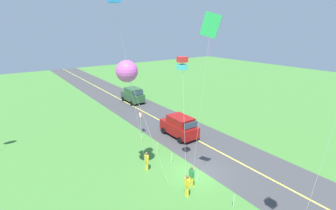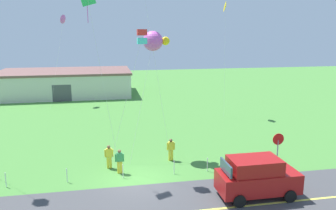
% 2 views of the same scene
% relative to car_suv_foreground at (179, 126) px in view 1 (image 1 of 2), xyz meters
% --- Properties ---
extents(ground_plane, '(120.00, 120.00, 0.10)m').
position_rel_car_suv_foreground_xyz_m(ground_plane, '(-6.21, 3.09, -1.20)').
color(ground_plane, '#478438').
extents(asphalt_road, '(120.00, 7.00, 0.00)m').
position_rel_car_suv_foreground_xyz_m(asphalt_road, '(-6.21, -0.91, -1.15)').
color(asphalt_road, '#424244').
rests_on(asphalt_road, ground).
extents(road_centre_stripe, '(120.00, 0.16, 0.00)m').
position_rel_car_suv_foreground_xyz_m(road_centre_stripe, '(-6.21, -0.91, -1.15)').
color(road_centre_stripe, '#E5E04C').
rests_on(road_centre_stripe, asphalt_road).
extents(car_suv_foreground, '(4.40, 2.12, 2.24)m').
position_rel_car_suv_foreground_xyz_m(car_suv_foreground, '(0.00, 0.00, 0.00)').
color(car_suv_foreground, maroon).
rests_on(car_suv_foreground, ground).
extents(car_parked_east_far, '(4.40, 2.12, 2.24)m').
position_rel_car_suv_foreground_xyz_m(car_parked_east_far, '(13.92, -1.86, 0.00)').
color(car_parked_east_far, '#2D5633').
rests_on(car_parked_east_far, ground).
extents(stop_sign, '(0.76, 0.08, 2.56)m').
position_rel_car_suv_foreground_xyz_m(stop_sign, '(2.84, 2.99, 0.65)').
color(stop_sign, gray).
rests_on(stop_sign, ground).
extents(person_adult_near, '(0.58, 0.22, 1.60)m').
position_rel_car_suv_foreground_xyz_m(person_adult_near, '(-7.88, 5.51, -0.29)').
color(person_adult_near, yellow).
rests_on(person_adult_near, ground).
extents(person_adult_companion, '(0.58, 0.22, 1.60)m').
position_rel_car_suv_foreground_xyz_m(person_adult_companion, '(-3.58, 6.09, -0.29)').
color(person_adult_companion, yellow).
rests_on(person_adult_companion, ground).
extents(person_child_watcher, '(0.58, 0.22, 1.60)m').
position_rel_car_suv_foreground_xyz_m(person_child_watcher, '(-7.23, 4.55, -0.29)').
color(person_child_watcher, yellow).
rests_on(person_child_watcher, ground).
extents(kite_red_low, '(2.48, 1.46, 9.07)m').
position_rel_car_suv_foreground_xyz_m(kite_red_low, '(-5.70, 4.34, 7.46)').
color(kite_red_low, silver).
rests_on(kite_red_low, ground).
extents(kite_yellow_high, '(2.09, 0.73, 11.73)m').
position_rel_car_suv_foreground_xyz_m(kite_yellow_high, '(-8.76, 4.94, 9.64)').
color(kite_yellow_high, silver).
rests_on(kite_yellow_high, ground).
extents(kite_cyan_top, '(3.17, 2.65, 8.98)m').
position_rel_car_suv_foreground_xyz_m(kite_cyan_top, '(-4.46, 7.86, 7.12)').
color(kite_cyan_top, silver).
rests_on(kite_cyan_top, ground).
extents(fence_post_1, '(0.05, 0.05, 0.90)m').
position_rel_car_suv_foreground_xyz_m(fence_post_1, '(-10.43, 3.79, -0.70)').
color(fence_post_1, silver).
rests_on(fence_post_1, ground).
extents(fence_post_2, '(0.05, 0.05, 0.90)m').
position_rel_car_suv_foreground_xyz_m(fence_post_2, '(-7.08, 3.79, -0.70)').
color(fence_post_2, silver).
rests_on(fence_post_2, ground).
extents(fence_post_3, '(0.05, 0.05, 0.90)m').
position_rel_car_suv_foreground_xyz_m(fence_post_3, '(-3.82, 3.79, -0.70)').
color(fence_post_3, silver).
rests_on(fence_post_3, ground).
extents(fence_post_4, '(0.05, 0.05, 0.90)m').
position_rel_car_suv_foreground_xyz_m(fence_post_4, '(-1.61, 3.79, -0.70)').
color(fence_post_4, silver).
rests_on(fence_post_4, ground).
extents(fence_post_5, '(0.05, 0.05, 0.90)m').
position_rel_car_suv_foreground_xyz_m(fence_post_5, '(1.32, 3.79, -0.70)').
color(fence_post_5, silver).
rests_on(fence_post_5, ground).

